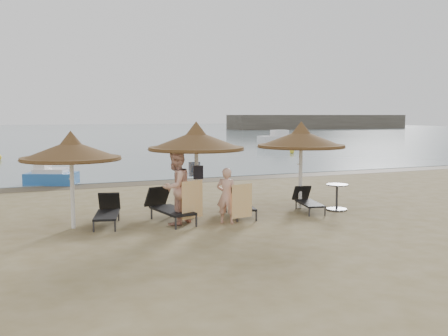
# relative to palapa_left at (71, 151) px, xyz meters

# --- Properties ---
(ground) EXTENTS (160.00, 160.00, 0.00)m
(ground) POSITION_rel_palapa_left_xyz_m (3.73, -1.50, -2.05)
(ground) COLOR #8F805B
(ground) RESTS_ON ground
(sea) EXTENTS (200.00, 140.00, 0.03)m
(sea) POSITION_rel_palapa_left_xyz_m (3.73, 78.50, -2.03)
(sea) COLOR slate
(sea) RESTS_ON ground
(wet_sand_strip) EXTENTS (200.00, 1.60, 0.01)m
(wet_sand_strip) POSITION_rel_palapa_left_xyz_m (3.73, 7.90, -2.04)
(wet_sand_strip) COLOR brown
(wet_sand_strip) RESTS_ON ground
(palapa_left) EXTENTS (2.59, 2.59, 2.57)m
(palapa_left) POSITION_rel_palapa_left_xyz_m (0.00, 0.00, 0.00)
(palapa_left) COLOR white
(palapa_left) RESTS_ON ground
(palapa_center) EXTENTS (2.81, 2.81, 2.79)m
(palapa_center) POSITION_rel_palapa_left_xyz_m (3.51, 0.22, 0.17)
(palapa_center) COLOR white
(palapa_center) RESTS_ON ground
(palapa_right) EXTENTS (2.80, 2.80, 2.77)m
(palapa_right) POSITION_rel_palapa_left_xyz_m (7.04, 0.26, 0.16)
(palapa_right) COLOR white
(palapa_right) RESTS_ON ground
(lounger_far_left) EXTENTS (1.01, 1.87, 0.80)m
(lounger_far_left) POSITION_rel_palapa_left_xyz_m (0.92, 0.19, -1.69)
(lounger_far_left) COLOR #313135
(lounger_far_left) RESTS_ON ground
(lounger_near_left) EXTENTS (1.01, 2.12, 0.91)m
(lounger_near_left) POSITION_rel_palapa_left_xyz_m (2.56, -0.04, -1.64)
(lounger_near_left) COLOR #313135
(lounger_near_left) RESTS_ON ground
(lounger_near_right) EXTENTS (0.90, 1.91, 0.82)m
(lounger_near_right) POSITION_rel_palapa_left_xyz_m (4.73, -0.01, -1.68)
(lounger_near_right) COLOR #313135
(lounger_near_right) RESTS_ON ground
(lounger_far_right) EXTENTS (0.86, 1.69, 0.72)m
(lounger_far_right) POSITION_rel_palapa_left_xyz_m (6.98, -0.26, -1.72)
(lounger_far_right) COLOR #313135
(lounger_far_right) RESTS_ON ground
(side_table) EXTENTS (0.68, 0.68, 0.82)m
(side_table) POSITION_rel_palapa_left_xyz_m (7.90, -0.51, -1.66)
(side_table) COLOR #313135
(side_table) RESTS_ON ground
(person_left) EXTENTS (1.28, 1.19, 2.34)m
(person_left) POSITION_rel_palapa_left_xyz_m (2.66, -0.54, -0.88)
(person_left) COLOR #E2A68E
(person_left) RESTS_ON ground
(person_right) EXTENTS (0.98, 0.91, 1.79)m
(person_right) POSITION_rel_palapa_left_xyz_m (3.96, -0.99, -1.15)
(person_right) COLOR #E2A68E
(person_right) RESTS_ON ground
(towel_left) EXTENTS (0.69, 0.29, 1.03)m
(towel_left) POSITION_rel_palapa_left_xyz_m (3.01, -0.89, -1.34)
(towel_left) COLOR orange
(towel_left) RESTS_ON ground
(towel_right) EXTENTS (0.65, 0.13, 0.93)m
(towel_right) POSITION_rel_palapa_left_xyz_m (4.31, -1.24, -1.41)
(towel_right) COLOR orange
(towel_right) RESTS_ON ground
(bag_patterned) EXTENTS (0.34, 0.16, 0.42)m
(bag_patterned) POSITION_rel_palapa_left_xyz_m (3.51, 0.40, -0.67)
(bag_patterned) COLOR white
(bag_patterned) RESTS_ON ground
(bag_dark) EXTENTS (0.29, 0.13, 0.39)m
(bag_dark) POSITION_rel_palapa_left_xyz_m (3.51, 0.06, -0.73)
(bag_dark) COLOR black
(bag_dark) RESTS_ON ground
(pedal_boat) EXTENTS (2.36, 1.95, 0.95)m
(pedal_boat) POSITION_rel_palapa_left_xyz_m (-0.04, 9.01, -1.69)
(pedal_boat) COLOR #2561B0
(pedal_boat) RESTS_ON ground
(buoy_right) EXTENTS (0.36, 0.36, 0.36)m
(buoy_right) POSITION_rel_palapa_left_xyz_m (18.13, 19.91, -1.87)
(buoy_right) COLOR yellow
(buoy_right) RESTS_ON ground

